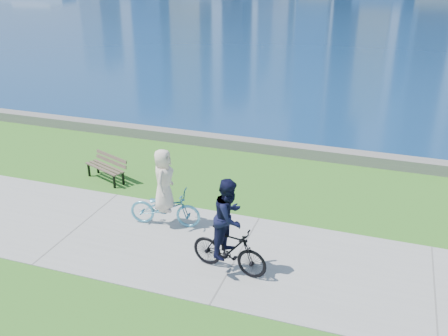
% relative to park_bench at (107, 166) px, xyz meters
% --- Properties ---
extents(ground, '(320.00, 320.00, 0.00)m').
position_rel_park_bench_xyz_m(ground, '(0.77, -2.58, -0.44)').
color(ground, '#2B661A').
rests_on(ground, ground).
extents(concrete_path, '(80.00, 3.50, 0.02)m').
position_rel_park_bench_xyz_m(concrete_path, '(0.77, -2.58, -0.43)').
color(concrete_path, gray).
rests_on(concrete_path, ground).
extents(seawall, '(90.00, 0.50, 0.35)m').
position_rel_park_bench_xyz_m(seawall, '(0.77, 3.62, -0.26)').
color(seawall, slate).
rests_on(seawall, ground).
extents(park_bench, '(1.46, 0.97, 0.71)m').
position_rel_park_bench_xyz_m(park_bench, '(0.00, 0.00, 0.00)').
color(park_bench, black).
rests_on(park_bench, ground).
extents(cyclist_woman, '(0.85, 1.80, 1.94)m').
position_rel_park_bench_xyz_m(cyclist_woman, '(2.71, -1.86, 0.30)').
color(cyclist_woman, '#4FA0C0').
rests_on(cyclist_woman, ground).
extents(cyclist_man, '(0.73, 1.72, 2.07)m').
position_rel_park_bench_xyz_m(cyclist_man, '(4.76, -3.17, 0.46)').
color(cyclist_man, black).
rests_on(cyclist_man, ground).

